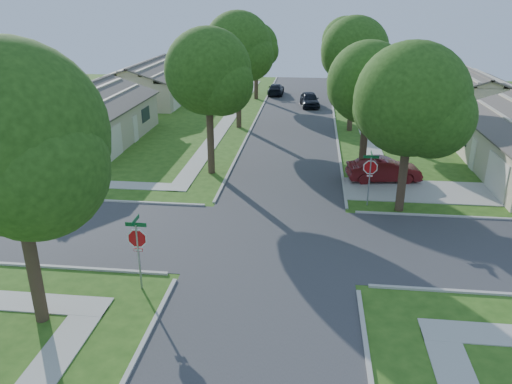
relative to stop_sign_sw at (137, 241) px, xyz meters
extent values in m
plane|color=#2A5016|center=(4.70, 4.70, -2.03)|extent=(100.00, 100.00, 0.00)
cube|color=#333335|center=(4.70, 4.70, -2.03)|extent=(7.00, 100.00, 0.02)
cube|color=#9E9B91|center=(10.80, 30.70, -2.01)|extent=(1.20, 40.00, 0.04)
cube|color=#9E9B91|center=(-1.40, 30.70, -2.01)|extent=(1.20, 40.00, 0.04)
cube|color=#9E9B91|center=(12.60, 11.80, -2.01)|extent=(8.80, 3.60, 0.05)
cube|color=gray|center=(0.00, 0.00, -0.68)|extent=(0.06, 0.06, 2.70)
cylinder|color=white|center=(0.00, 0.00, 0.12)|extent=(1.05, 0.02, 1.05)
cylinder|color=#B60C0F|center=(0.00, 0.00, 0.12)|extent=(0.90, 0.03, 0.90)
cube|color=#B60C0F|center=(0.00, 0.00, -0.35)|extent=(0.34, 0.03, 0.12)
cube|color=white|center=(0.00, 0.00, -0.35)|extent=(0.30, 0.03, 0.08)
cube|color=#0C5426|center=(0.00, 0.00, 0.69)|extent=(0.80, 0.02, 0.16)
cube|color=#0C5426|center=(0.00, 0.00, 0.87)|extent=(0.02, 0.80, 0.16)
cube|color=gray|center=(9.40, 9.40, -0.68)|extent=(0.06, 0.06, 2.70)
cylinder|color=white|center=(9.40, 9.40, 0.12)|extent=(1.05, 0.02, 1.05)
cylinder|color=#B60C0F|center=(9.40, 9.40, 0.12)|extent=(0.90, 0.03, 0.90)
cube|color=#B60C0F|center=(9.40, 9.40, -0.35)|extent=(0.34, 0.03, 0.12)
cube|color=white|center=(9.40, 9.40, -0.35)|extent=(0.30, 0.03, 0.08)
cube|color=#0C5426|center=(9.40, 9.40, 0.69)|extent=(0.80, 0.02, 0.16)
cube|color=#0C5426|center=(9.40, 9.40, 0.87)|extent=(0.02, 0.80, 0.16)
cylinder|color=#38281C|center=(9.40, 13.70, -0.05)|extent=(0.44, 0.44, 3.95)
sphere|color=#1E4110|center=(9.40, 13.70, 3.85)|extent=(4.80, 4.80, 4.80)
sphere|color=#1E4110|center=(10.24, 13.22, 3.25)|extent=(3.46, 3.46, 3.46)
sphere|color=#1E4110|center=(8.68, 14.30, 3.37)|extent=(3.26, 3.26, 3.26)
cylinder|color=#38281C|center=(9.40, 25.70, 0.12)|extent=(0.44, 0.44, 4.30)
sphere|color=#1E4110|center=(9.40, 25.70, 4.48)|extent=(5.40, 5.40, 5.40)
sphere|color=#1E4110|center=(10.35, 25.16, 3.81)|extent=(3.89, 3.89, 3.89)
sphere|color=#1E4110|center=(8.59, 26.38, 3.94)|extent=(3.67, 3.67, 3.67)
cylinder|color=#38281C|center=(9.40, 38.70, 0.07)|extent=(0.44, 0.44, 4.20)
sphere|color=#1E4110|center=(9.40, 38.70, 4.19)|extent=(5.00, 5.00, 5.00)
sphere|color=#1E4110|center=(10.28, 38.20, 3.57)|extent=(3.60, 3.60, 3.60)
sphere|color=#1E4110|center=(8.65, 39.33, 3.69)|extent=(3.40, 3.40, 3.40)
cylinder|color=#38281C|center=(0.00, 13.70, 0.09)|extent=(0.44, 0.44, 4.25)
sphere|color=#1E4110|center=(0.00, 13.70, 4.34)|extent=(5.20, 5.20, 5.20)
sphere|color=#1E4110|center=(0.91, 13.18, 3.69)|extent=(3.74, 3.74, 3.74)
sphere|color=#1E4110|center=(-0.78, 14.35, 3.82)|extent=(3.54, 3.54, 3.54)
cylinder|color=#38281C|center=(0.00, 25.70, 0.19)|extent=(0.44, 0.44, 4.44)
sphere|color=#1E4110|center=(0.00, 25.70, 4.73)|extent=(5.60, 5.60, 5.60)
sphere|color=#1E4110|center=(0.98, 25.14, 4.03)|extent=(4.03, 4.03, 4.03)
sphere|color=#1E4110|center=(-0.84, 26.40, 4.17)|extent=(3.81, 3.81, 3.81)
cylinder|color=#38281C|center=(0.00, 38.70, -0.08)|extent=(0.44, 0.44, 3.90)
sphere|color=#1E4110|center=(0.00, 38.70, 3.70)|extent=(4.60, 4.60, 4.60)
sphere|color=#1E4110|center=(0.80, 38.24, 3.13)|extent=(3.31, 3.31, 3.31)
sphere|color=#1E4110|center=(-0.69, 39.28, 3.24)|extent=(3.13, 3.13, 3.13)
cylinder|color=#38281C|center=(-2.80, -2.30, -0.01)|extent=(0.44, 0.44, 4.04)
sphere|color=#1E4110|center=(-2.80, -2.30, 4.52)|extent=(6.00, 6.00, 6.00)
sphere|color=#1E4110|center=(-1.75, -2.90, 3.77)|extent=(4.32, 4.32, 4.32)
cylinder|color=#38281C|center=(11.00, 8.90, -0.26)|extent=(0.44, 0.44, 3.54)
sphere|color=#1E4110|center=(11.00, 8.90, 3.83)|extent=(5.60, 5.60, 5.60)
sphere|color=#1E4110|center=(11.98, 8.34, 3.13)|extent=(4.03, 4.03, 4.03)
sphere|color=#1E4110|center=(10.16, 9.60, 3.27)|extent=(3.81, 3.81, 3.81)
cube|color=silver|center=(16.67, 11.80, -0.93)|extent=(0.06, 3.20, 2.20)
cube|color=silver|center=(16.67, 16.35, -1.03)|extent=(0.06, 0.90, 2.00)
cube|color=#1E2633|center=(16.67, 18.95, -0.48)|extent=(0.06, 1.80, 1.10)
cube|color=#B3AA8E|center=(20.70, 33.70, -0.63)|extent=(8.00, 13.00, 2.80)
cube|color=#4A4640|center=(22.70, 33.70, 1.42)|extent=(4.42, 13.60, 1.56)
cube|color=#4A4640|center=(18.70, 33.70, 1.42)|extent=(4.42, 13.60, 1.56)
cube|color=silver|center=(16.67, 29.80, -0.93)|extent=(0.06, 3.20, 2.20)
cube|color=silver|center=(16.67, 34.35, -1.03)|extent=(0.06, 0.90, 2.00)
cube|color=#1E2633|center=(16.67, 36.95, -0.48)|extent=(0.06, 1.80, 1.10)
cube|color=#B3AA8E|center=(-11.30, 19.70, -0.63)|extent=(8.00, 13.00, 2.80)
cube|color=#4A4640|center=(-9.30, 19.70, 1.42)|extent=(4.42, 13.60, 1.56)
cube|color=#4A4640|center=(-13.30, 19.70, 1.42)|extent=(4.42, 13.60, 1.56)
cube|color=silver|center=(-7.27, 15.80, -0.93)|extent=(0.06, 3.20, 2.20)
cube|color=silver|center=(-7.27, 20.35, -1.03)|extent=(0.06, 0.90, 2.00)
cube|color=#1E2633|center=(-7.27, 22.95, -0.48)|extent=(0.06, 1.80, 1.10)
cube|color=#B3AA8E|center=(-11.30, 36.70, -0.63)|extent=(8.00, 13.00, 2.80)
cube|color=#4A4640|center=(-9.30, 36.70, 1.42)|extent=(4.42, 13.60, 1.56)
cube|color=#4A4640|center=(-13.30, 36.70, 1.42)|extent=(4.42, 13.60, 1.56)
cube|color=silver|center=(-7.27, 32.80, -0.93)|extent=(0.06, 3.20, 2.20)
cube|color=silver|center=(-7.27, 37.35, -1.03)|extent=(0.06, 0.90, 2.00)
cube|color=#1E2633|center=(-7.27, 39.95, -0.48)|extent=(0.06, 1.80, 1.10)
imported|color=#541113|center=(10.70, 13.40, -1.31)|extent=(4.56, 2.14, 1.45)
imported|color=black|center=(5.90, 35.15, -1.30)|extent=(2.29, 4.49, 1.46)
imported|color=black|center=(1.97, 41.41, -1.41)|extent=(1.73, 4.25, 1.23)
camera|label=1|loc=(6.26, -15.93, 8.46)|focal=35.00mm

